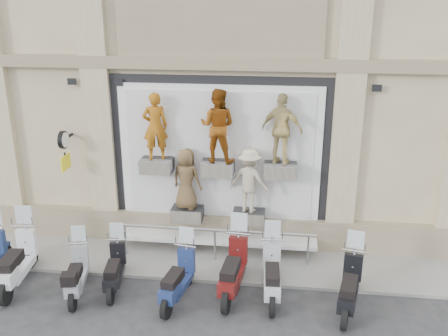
{
  "coord_description": "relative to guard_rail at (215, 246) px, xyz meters",
  "views": [
    {
      "loc": [
        1.59,
        -9.0,
        6.43
      ],
      "look_at": [
        0.24,
        1.9,
        2.57
      ],
      "focal_mm": 40.0,
      "sensor_mm": 36.0,
      "label": 1
    }
  ],
  "objects": [
    {
      "name": "scooter_f",
      "position": [
        0.6,
        -1.31,
        0.38
      ],
      "size": [
        0.79,
        2.11,
        1.68
      ],
      "primitive_type": null,
      "rotation": [
        0.0,
        0.0,
        -0.09
      ],
      "color": "#4E0E0D",
      "rests_on": "ground"
    },
    {
      "name": "clock_sign_bracket",
      "position": [
        -3.9,
        0.47,
        2.34
      ],
      "size": [
        0.1,
        0.8,
        1.02
      ],
      "color": "black",
      "rests_on": "ground"
    },
    {
      "name": "scooter_g",
      "position": [
        1.46,
        -1.34,
        0.32
      ],
      "size": [
        0.66,
        1.96,
        1.57
      ],
      "primitive_type": null,
      "rotation": [
        0.0,
        0.0,
        0.05
      ],
      "color": "#ABAEB2",
      "rests_on": "ground"
    },
    {
      "name": "scooter_d",
      "position": [
        -2.1,
        -1.44,
        0.23
      ],
      "size": [
        0.75,
        1.76,
        1.38
      ],
      "primitive_type": null,
      "rotation": [
        0.0,
        0.0,
        0.15
      ],
      "color": "black",
      "rests_on": "ground"
    },
    {
      "name": "guard_rail",
      "position": [
        0.0,
        0.0,
        0.0
      ],
      "size": [
        5.06,
        0.1,
        0.93
      ],
      "primitive_type": null,
      "color": "#9EA0A5",
      "rests_on": "ground"
    },
    {
      "name": "ground",
      "position": [
        0.0,
        -2.0,
        -0.47
      ],
      "size": [
        90.0,
        90.0,
        0.0
      ],
      "primitive_type": "plane",
      "color": "#2A2A2D",
      "rests_on": "ground"
    },
    {
      "name": "shop_vitrine",
      "position": [
        0.09,
        0.74,
        1.97
      ],
      "size": [
        5.6,
        0.88,
        4.3
      ],
      "color": "black",
      "rests_on": "ground"
    },
    {
      "name": "scooter_b",
      "position": [
        -4.36,
        -1.59,
        0.39
      ],
      "size": [
        0.85,
        2.16,
        1.71
      ],
      "primitive_type": null,
      "rotation": [
        0.0,
        0.0,
        0.12
      ],
      "color": "silver",
      "rests_on": "ground"
    },
    {
      "name": "sidewalk",
      "position": [
        0.0,
        0.1,
        -0.43
      ],
      "size": [
        16.0,
        2.2,
        0.08
      ],
      "primitive_type": "cube",
      "color": "gray",
      "rests_on": "ground"
    },
    {
      "name": "building",
      "position": [
        0.0,
        5.0,
        5.54
      ],
      "size": [
        14.0,
        8.6,
        12.0
      ],
      "primitive_type": null,
      "color": "beige",
      "rests_on": "ground"
    },
    {
      "name": "scooter_e",
      "position": [
        -0.57,
        -1.73,
        0.28
      ],
      "size": [
        0.82,
        1.91,
        1.5
      ],
      "primitive_type": null,
      "rotation": [
        0.0,
        0.0,
        -0.16
      ],
      "color": "navy",
      "rests_on": "ground"
    },
    {
      "name": "scooter_h",
      "position": [
        3.11,
        -1.62,
        0.32
      ],
      "size": [
        0.96,
        2.01,
        1.57
      ],
      "primitive_type": null,
      "rotation": [
        0.0,
        0.0,
        -0.21
      ],
      "color": "black",
      "rests_on": "ground"
    },
    {
      "name": "scooter_c",
      "position": [
        -2.87,
        -1.77,
        0.24
      ],
      "size": [
        0.87,
        1.81,
        1.42
      ],
      "primitive_type": null,
      "rotation": [
        0.0,
        0.0,
        0.21
      ],
      "color": "gray",
      "rests_on": "ground"
    }
  ]
}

